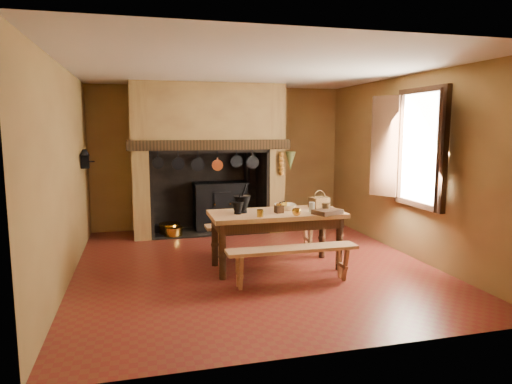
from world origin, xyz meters
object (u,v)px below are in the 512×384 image
(wicker_basket, at_px, (319,202))
(bench_front, at_px, (292,257))
(coffee_grinder, at_px, (279,208))
(iron_range, at_px, (220,205))
(mixing_bowl, at_px, (285,207))
(work_table, at_px, (276,221))

(wicker_basket, bearing_deg, bench_front, -145.24)
(bench_front, height_order, coffee_grinder, coffee_grinder)
(wicker_basket, bearing_deg, iron_range, 96.78)
(iron_range, bearing_deg, wicker_basket, -66.80)
(bench_front, distance_m, mixing_bowl, 1.02)
(bench_front, relative_size, wicker_basket, 5.41)
(work_table, relative_size, mixing_bowl, 6.10)
(coffee_grinder, distance_m, mixing_bowl, 0.31)
(iron_range, bearing_deg, coffee_grinder, -82.84)
(work_table, relative_size, coffee_grinder, 11.39)
(iron_range, relative_size, bench_front, 0.93)
(iron_range, distance_m, mixing_bowl, 2.58)
(bench_front, bearing_deg, work_table, 90.00)
(work_table, height_order, mixing_bowl, mixing_bowl)
(iron_range, xyz_separation_m, coffee_grinder, (0.35, -2.75, 0.39))
(iron_range, distance_m, coffee_grinder, 2.80)
(mixing_bowl, relative_size, wicker_basket, 0.97)
(work_table, distance_m, coffee_grinder, 0.21)
(bench_front, distance_m, wicker_basket, 1.28)
(work_table, xyz_separation_m, bench_front, (-0.00, -0.71, -0.33))
(mixing_bowl, bearing_deg, iron_range, 101.77)
(bench_front, height_order, wicker_basket, wicker_basket)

